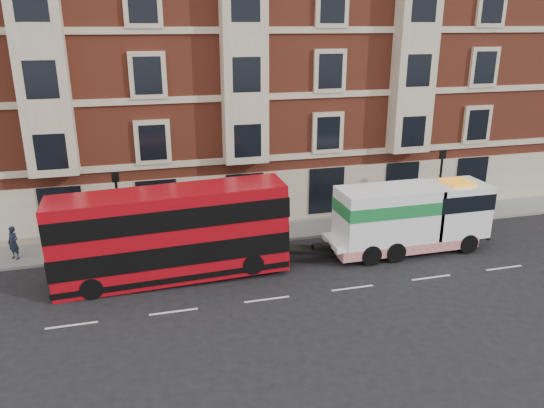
{
  "coord_description": "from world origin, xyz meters",
  "views": [
    {
      "loc": [
        -5.09,
        -19.74,
        11.33
      ],
      "look_at": [
        1.31,
        4.0,
        2.94
      ],
      "focal_mm": 35.0,
      "sensor_mm": 36.0,
      "label": 1
    }
  ],
  "objects": [
    {
      "name": "ground",
      "position": [
        0.0,
        0.0,
        0.0
      ],
      "size": [
        120.0,
        120.0,
        0.0
      ],
      "primitive_type": "plane",
      "color": "black",
      "rests_on": "ground"
    },
    {
      "name": "lamp_post_west",
      "position": [
        -6.0,
        6.2,
        2.68
      ],
      "size": [
        0.35,
        0.15,
        4.35
      ],
      "color": "black",
      "rests_on": "sidewalk"
    },
    {
      "name": "sidewalk",
      "position": [
        0.0,
        7.5,
        0.07
      ],
      "size": [
        90.0,
        3.0,
        0.15
      ],
      "primitive_type": "cube",
      "color": "slate",
      "rests_on": "ground"
    },
    {
      "name": "tow_truck",
      "position": [
        8.35,
        3.13,
        1.88
      ],
      "size": [
        8.49,
        2.51,
        3.54
      ],
      "color": "white",
      "rests_on": "ground"
    },
    {
      "name": "victorian_terrace",
      "position": [
        0.5,
        15.0,
        10.07
      ],
      "size": [
        45.0,
        12.0,
        20.4
      ],
      "color": "brown",
      "rests_on": "ground"
    },
    {
      "name": "pedestrian",
      "position": [
        -11.19,
        7.04,
        1.01
      ],
      "size": [
        0.75,
        0.71,
        1.72
      ],
      "primitive_type": "imported",
      "rotation": [
        0.0,
        0.0,
        -0.65
      ],
      "color": "#192433",
      "rests_on": "sidewalk"
    },
    {
      "name": "double_decker_bus",
      "position": [
        -3.71,
        3.13,
        2.27
      ],
      "size": [
        10.61,
        2.43,
        4.29
      ],
      "color": "#AA0913",
      "rests_on": "ground"
    },
    {
      "name": "lamp_post_east",
      "position": [
        12.0,
        6.2,
        2.68
      ],
      "size": [
        0.35,
        0.15,
        4.35
      ],
      "color": "black",
      "rests_on": "sidewalk"
    }
  ]
}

